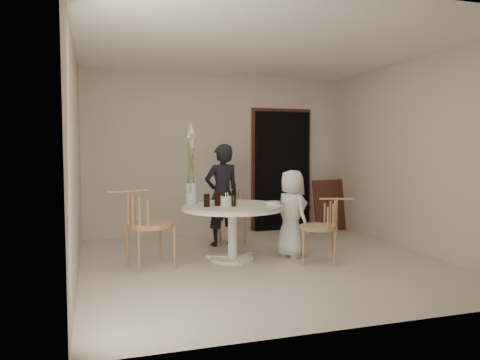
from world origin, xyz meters
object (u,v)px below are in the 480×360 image
object	(u,v)px
chair_right	(328,220)
girl	(222,195)
birthday_cake	(226,201)
table	(232,214)
chair_left	(139,217)
flower_vase	(191,172)
boy	(292,214)
chair_far	(233,207)

from	to	relation	value
chair_right	girl	xyz separation A→B (m)	(-1.00, 1.43, 0.22)
birthday_cake	table	bearing A→B (deg)	-15.39
chair_left	flower_vase	xyz separation A→B (m)	(0.70, 0.31, 0.52)
birthday_cake	flower_vase	world-z (taller)	flower_vase
birthday_cake	flower_vase	bearing A→B (deg)	150.73
chair_right	boy	bearing A→B (deg)	-121.20
girl	birthday_cake	xyz separation A→B (m)	(-0.21, -0.93, 0.02)
chair_far	chair_right	xyz separation A→B (m)	(0.80, -1.57, -0.01)
chair_left	boy	world-z (taller)	boy
chair_far	girl	xyz separation A→B (m)	(-0.21, -0.14, 0.21)
chair_left	girl	xyz separation A→B (m)	(1.32, 1.02, 0.13)
chair_left	birthday_cake	bearing A→B (deg)	-99.14
chair_right	flower_vase	distance (m)	1.87
chair_left	girl	distance (m)	1.67
girl	birthday_cake	bearing A→B (deg)	66.14
chair_right	flower_vase	world-z (taller)	flower_vase
boy	girl	bearing A→B (deg)	22.10
chair_far	birthday_cake	xyz separation A→B (m)	(-0.42, -1.08, 0.23)
birthday_cake	chair_far	bearing A→B (deg)	68.84
girl	flower_vase	size ratio (longest dim) A/B	1.40
chair_right	girl	bearing A→B (deg)	-122.31
chair_far	birthday_cake	distance (m)	1.18
chair_far	chair_left	distance (m)	1.92
table	flower_vase	world-z (taller)	flower_vase
chair_right	boy	distance (m)	0.53
boy	chair_far	bearing A→B (deg)	10.33
girl	flower_vase	xyz separation A→B (m)	(-0.61, -0.70, 0.39)
chair_far	boy	bearing A→B (deg)	-47.89
girl	boy	bearing A→B (deg)	113.39
table	chair_right	world-z (taller)	chair_right
chair_far	flower_vase	size ratio (longest dim) A/B	0.78
table	flower_vase	xyz separation A→B (m)	(-0.49, 0.25, 0.54)
table	chair_left	xyz separation A→B (m)	(-1.19, -0.06, 0.01)
chair_left	flower_vase	world-z (taller)	flower_vase
table	chair_far	xyz separation A→B (m)	(0.33, 1.10, -0.06)
girl	birthday_cake	distance (m)	0.95
flower_vase	table	bearing A→B (deg)	-27.07
birthday_cake	girl	bearing A→B (deg)	77.44
chair_right	boy	size ratio (longest dim) A/B	0.72
boy	birthday_cake	bearing A→B (deg)	72.83
chair_far	flower_vase	bearing A→B (deg)	-114.87
table	boy	xyz separation A→B (m)	(0.82, -0.05, -0.03)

